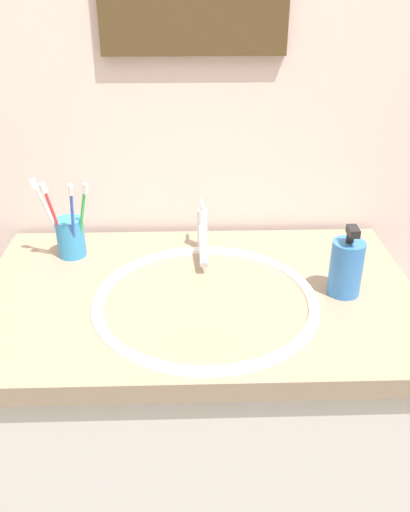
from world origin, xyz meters
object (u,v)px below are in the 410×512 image
object	(u,v)px
toothbrush_white	(48,213)
soap_dispenser	(346,267)
toothbrush_blue	(73,217)
faucet	(203,235)
toothbrush_red	(54,216)
toothbrush_green	(82,215)
toothbrush_cup	(71,237)

from	to	relation	value
toothbrush_white	soap_dispenser	size ratio (longest dim) A/B	1.24
toothbrush_blue	soap_dispenser	world-z (taller)	toothbrush_blue
faucet	toothbrush_red	xyz separation A→B (m)	(-0.33, -0.03, 0.06)
faucet	toothbrush_green	distance (m)	0.28
faucet	toothbrush_white	world-z (taller)	toothbrush_white
toothbrush_green	toothbrush_white	xyz separation A→B (m)	(-0.08, 0.01, 0.00)
toothbrush_cup	toothbrush_blue	xyz separation A→B (m)	(0.02, -0.04, 0.07)
toothbrush_red	soap_dispenser	xyz separation A→B (m)	(0.62, -0.16, -0.05)
toothbrush_red	toothbrush_blue	size ratio (longest dim) A/B	0.98
toothbrush_white	toothbrush_blue	size ratio (longest dim) A/B	0.99
toothbrush_cup	toothbrush_white	xyz separation A→B (m)	(-0.04, -0.01, 0.07)
toothbrush_cup	toothbrush_green	xyz separation A→B (m)	(0.04, -0.02, 0.06)
toothbrush_red	soap_dispenser	size ratio (longest dim) A/B	1.22
toothbrush_red	toothbrush_green	distance (m)	0.06
faucet	toothbrush_cup	bearing A→B (deg)	179.97
faucet	toothbrush_blue	bearing A→B (deg)	-172.37
toothbrush_green	toothbrush_white	bearing A→B (deg)	173.36
toothbrush_green	soap_dispenser	bearing A→B (deg)	-16.68
toothbrush_green	toothbrush_blue	distance (m)	0.03
faucet	toothbrush_white	xyz separation A→B (m)	(-0.35, -0.01, 0.06)
soap_dispenser	toothbrush_red	bearing A→B (deg)	165.45
toothbrush_cup	soap_dispenser	distance (m)	0.63
toothbrush_white	toothbrush_cup	bearing A→B (deg)	12.62
toothbrush_green	soap_dispenser	xyz separation A→B (m)	(0.56, -0.17, -0.05)
toothbrush_green	toothbrush_blue	xyz separation A→B (m)	(-0.02, -0.02, 0.00)
faucet	toothbrush_red	world-z (taller)	toothbrush_red
toothbrush_red	toothbrush_blue	world-z (taller)	toothbrush_blue
toothbrush_cup	soap_dispenser	world-z (taller)	soap_dispenser
toothbrush_blue	faucet	bearing A→B (deg)	7.63
faucet	soap_dispenser	bearing A→B (deg)	-32.79
faucet	toothbrush_white	size ratio (longest dim) A/B	0.91
faucet	toothbrush_cup	xyz separation A→B (m)	(-0.31, 0.00, -0.00)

